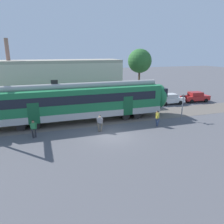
{
  "coord_description": "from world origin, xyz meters",
  "views": [
    {
      "loc": [
        -5.99,
        -17.97,
        7.59
      ],
      "look_at": [
        0.77,
        2.34,
        1.6
      ],
      "focal_mm": 35.0,
      "sensor_mm": 36.0,
      "label": 1
    }
  ],
  "objects_px": {
    "pedestrian_green": "(34,127)",
    "parked_car_red": "(196,97)",
    "parked_car_white": "(170,99)",
    "crossing_signal": "(183,103)",
    "pedestrian_grey": "(100,122)",
    "pedestrian_yellow": "(157,117)"
  },
  "relations": [
    {
      "from": "pedestrian_green",
      "to": "parked_car_red",
      "type": "relative_size",
      "value": 0.41
    },
    {
      "from": "parked_car_white",
      "to": "crossing_signal",
      "type": "height_order",
      "value": "crossing_signal"
    },
    {
      "from": "pedestrian_grey",
      "to": "pedestrian_yellow",
      "type": "distance_m",
      "value": 6.12
    },
    {
      "from": "pedestrian_grey",
      "to": "parked_car_white",
      "type": "xyz_separation_m",
      "value": [
        12.86,
        7.77,
        -0.21
      ]
    },
    {
      "from": "pedestrian_yellow",
      "to": "parked_car_white",
      "type": "relative_size",
      "value": 0.41
    },
    {
      "from": "pedestrian_grey",
      "to": "pedestrian_yellow",
      "type": "xyz_separation_m",
      "value": [
        6.11,
        -0.31,
        -0.03
      ]
    },
    {
      "from": "pedestrian_grey",
      "to": "crossing_signal",
      "type": "relative_size",
      "value": 0.56
    },
    {
      "from": "pedestrian_grey",
      "to": "parked_car_red",
      "type": "xyz_separation_m",
      "value": [
        17.51,
        7.85,
        -0.21
      ]
    },
    {
      "from": "pedestrian_grey",
      "to": "crossing_signal",
      "type": "bearing_deg",
      "value": 3.69
    },
    {
      "from": "parked_car_white",
      "to": "crossing_signal",
      "type": "xyz_separation_m",
      "value": [
        -3.07,
        -7.14,
        1.23
      ]
    },
    {
      "from": "pedestrian_green",
      "to": "crossing_signal",
      "type": "distance_m",
      "value": 15.91
    },
    {
      "from": "pedestrian_green",
      "to": "pedestrian_yellow",
      "type": "bearing_deg",
      "value": -3.13
    },
    {
      "from": "pedestrian_yellow",
      "to": "parked_car_white",
      "type": "xyz_separation_m",
      "value": [
        6.75,
        8.07,
        -0.18
      ]
    },
    {
      "from": "crossing_signal",
      "to": "pedestrian_yellow",
      "type": "bearing_deg",
      "value": -165.7
    },
    {
      "from": "parked_car_white",
      "to": "pedestrian_green",
      "type": "bearing_deg",
      "value": -158.64
    },
    {
      "from": "pedestrian_yellow",
      "to": "parked_car_red",
      "type": "distance_m",
      "value": 14.01
    },
    {
      "from": "pedestrian_green",
      "to": "pedestrian_grey",
      "type": "height_order",
      "value": "same"
    },
    {
      "from": "parked_car_red",
      "to": "parked_car_white",
      "type": "bearing_deg",
      "value": -179.0
    },
    {
      "from": "pedestrian_grey",
      "to": "parked_car_white",
      "type": "distance_m",
      "value": 15.02
    },
    {
      "from": "crossing_signal",
      "to": "pedestrian_grey",
      "type": "bearing_deg",
      "value": -176.31
    },
    {
      "from": "pedestrian_green",
      "to": "crossing_signal",
      "type": "relative_size",
      "value": 0.56
    },
    {
      "from": "pedestrian_yellow",
      "to": "parked_car_white",
      "type": "distance_m",
      "value": 10.52
    }
  ]
}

